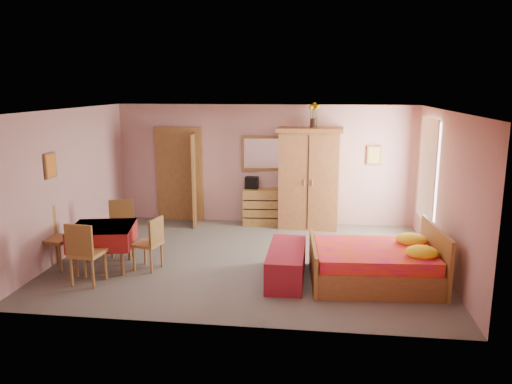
# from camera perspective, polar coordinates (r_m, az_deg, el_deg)

# --- Properties ---
(floor) EXTENTS (6.50, 6.50, 0.00)m
(floor) POSITION_cam_1_polar(r_m,az_deg,el_deg) (8.86, -0.89, -7.68)
(floor) COLOR slate
(floor) RESTS_ON ground
(ceiling) EXTENTS (6.50, 6.50, 0.00)m
(ceiling) POSITION_cam_1_polar(r_m,az_deg,el_deg) (8.35, -0.95, 9.36)
(ceiling) COLOR brown
(ceiling) RESTS_ON wall_back
(wall_back) EXTENTS (6.50, 0.10, 2.60)m
(wall_back) POSITION_cam_1_polar(r_m,az_deg,el_deg) (10.96, 0.93, 3.17)
(wall_back) COLOR tan
(wall_back) RESTS_ON floor
(wall_front) EXTENTS (6.50, 0.10, 2.60)m
(wall_front) POSITION_cam_1_polar(r_m,az_deg,el_deg) (6.12, -4.24, -4.04)
(wall_front) COLOR tan
(wall_front) RESTS_ON floor
(wall_left) EXTENTS (0.10, 5.00, 2.60)m
(wall_left) POSITION_cam_1_polar(r_m,az_deg,el_deg) (9.53, -20.66, 1.04)
(wall_left) COLOR tan
(wall_left) RESTS_ON floor
(wall_right) EXTENTS (0.10, 5.00, 2.60)m
(wall_right) POSITION_cam_1_polar(r_m,az_deg,el_deg) (8.68, 20.84, 0.01)
(wall_right) COLOR tan
(wall_right) RESTS_ON floor
(doorway) EXTENTS (1.06, 0.12, 2.15)m
(doorway) POSITION_cam_1_polar(r_m,az_deg,el_deg) (11.34, -8.69, 1.92)
(doorway) COLOR #9E6B35
(doorway) RESTS_ON floor
(window) EXTENTS (0.08, 1.40, 1.95)m
(window) POSITION_cam_1_polar(r_m,az_deg,el_deg) (9.80, 19.07, 2.33)
(window) COLOR white
(window) RESTS_ON wall_right
(picture_left) EXTENTS (0.04, 0.32, 0.42)m
(picture_left) POSITION_cam_1_polar(r_m,az_deg,el_deg) (8.93, -22.46, 2.82)
(picture_left) COLOR orange
(picture_left) RESTS_ON wall_left
(picture_back) EXTENTS (0.30, 0.04, 0.40)m
(picture_back) POSITION_cam_1_polar(r_m,az_deg,el_deg) (10.89, 13.34, 4.12)
(picture_back) COLOR #D8BF59
(picture_back) RESTS_ON wall_back
(chest_of_drawers) EXTENTS (0.86, 0.48, 0.79)m
(chest_of_drawers) POSITION_cam_1_polar(r_m,az_deg,el_deg) (10.92, 0.73, -1.71)
(chest_of_drawers) COLOR olive
(chest_of_drawers) RESTS_ON floor
(wall_mirror) EXTENTS (0.98, 0.12, 0.77)m
(wall_mirror) POSITION_cam_1_polar(r_m,az_deg,el_deg) (10.91, 0.87, 4.46)
(wall_mirror) COLOR silver
(wall_mirror) RESTS_ON wall_back
(stereo) EXTENTS (0.29, 0.22, 0.26)m
(stereo) POSITION_cam_1_polar(r_m,az_deg,el_deg) (10.88, -0.48, 1.07)
(stereo) COLOR black
(stereo) RESTS_ON chest_of_drawers
(floor_lamp) EXTENTS (0.33, 0.33, 1.95)m
(floor_lamp) POSITION_cam_1_polar(r_m,az_deg,el_deg) (10.84, 3.17, 1.32)
(floor_lamp) COLOR black
(floor_lamp) RESTS_ON floor
(wardrobe) EXTENTS (1.39, 0.76, 2.14)m
(wardrobe) POSITION_cam_1_polar(r_m,az_deg,el_deg) (10.63, 6.08, 1.56)
(wardrobe) COLOR #AB6A3A
(wardrobe) RESTS_ON floor
(sunflower_vase) EXTENTS (0.22, 0.22, 0.52)m
(sunflower_vase) POSITION_cam_1_polar(r_m,az_deg,el_deg) (10.55, 6.62, 8.73)
(sunflower_vase) COLOR gold
(sunflower_vase) RESTS_ON wardrobe
(bed) EXTENTS (2.04, 1.66, 0.90)m
(bed) POSITION_cam_1_polar(r_m,az_deg,el_deg) (7.94, 13.32, -6.95)
(bed) COLOR #D61451
(bed) RESTS_ON floor
(bench) EXTENTS (0.56, 1.50, 0.50)m
(bench) POSITION_cam_1_polar(r_m,az_deg,el_deg) (7.95, 3.49, -8.16)
(bench) COLOR maroon
(bench) RESTS_ON floor
(dining_table) EXTENTS (1.17, 1.17, 0.72)m
(dining_table) POSITION_cam_1_polar(r_m,az_deg,el_deg) (8.72, -17.02, -6.04)
(dining_table) COLOR maroon
(dining_table) RESTS_ON floor
(chair_south) EXTENTS (0.49, 0.49, 0.99)m
(chair_south) POSITION_cam_1_polar(r_m,az_deg,el_deg) (8.11, -18.70, -6.54)
(chair_south) COLOR #AE783B
(chair_south) RESTS_ON floor
(chair_north) EXTENTS (0.56, 0.56, 0.97)m
(chair_north) POSITION_cam_1_polar(r_m,az_deg,el_deg) (9.30, -15.07, -4.03)
(chair_north) COLOR #945D32
(chair_north) RESTS_ON floor
(chair_west) EXTENTS (0.54, 0.54, 1.01)m
(chair_west) POSITION_cam_1_polar(r_m,az_deg,el_deg) (8.96, -21.76, -4.95)
(chair_west) COLOR #925F31
(chair_west) RESTS_ON floor
(chair_east) EXTENTS (0.49, 0.49, 0.89)m
(chair_east) POSITION_cam_1_polar(r_m,az_deg,el_deg) (8.47, -12.32, -5.73)
(chair_east) COLOR #B0783B
(chair_east) RESTS_ON floor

